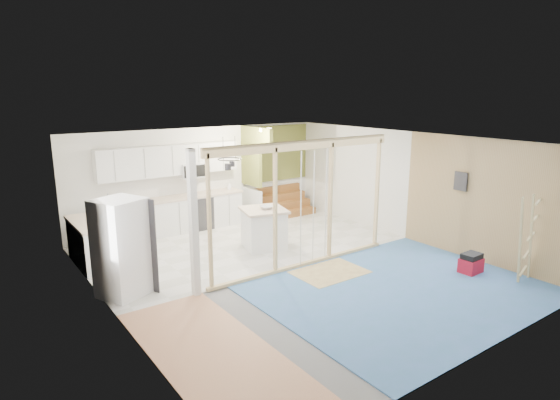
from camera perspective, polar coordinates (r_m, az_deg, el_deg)
room at (r=9.16m, az=1.46°, el=-0.87°), size 7.01×8.01×2.61m
floor_overlays at (r=9.64m, az=1.54°, el=-8.19°), size 7.00×8.00×0.03m
stud_frame at (r=8.93m, az=0.08°, el=0.78°), size 4.66×0.14×2.60m
base_cabinets at (r=11.51m, az=-15.28°, el=-2.68°), size 4.45×2.24×0.93m
upper_cabinets at (r=11.92m, az=-12.99°, el=4.64°), size 3.60×0.41×0.85m
green_partition at (r=13.30m, az=-1.01°, el=2.01°), size 2.25×1.51×2.60m
pot_rack at (r=10.41m, az=-6.18°, el=4.68°), size 0.52×0.52×0.72m
sheathing_panel at (r=10.44m, az=23.90°, el=-0.26°), size 0.02×4.00×2.60m
electrical_panel at (r=10.63m, az=21.17°, el=2.14°), size 0.04×0.30×0.40m
ceiling_light at (r=12.18m, az=-1.78°, el=8.56°), size 0.32×0.32×0.08m
fridge at (r=8.57m, az=-18.69°, el=-5.57°), size 1.00×0.96×1.74m
island at (r=10.64m, az=-1.99°, el=-3.53°), size 1.17×1.17×0.93m
bowl at (r=10.52m, az=-1.66°, el=-0.88°), size 0.29×0.29×0.07m
soap_bottle_a at (r=11.38m, az=-20.20°, el=0.01°), size 0.14×0.14×0.32m
soap_bottle_b at (r=12.64m, az=-6.22°, el=1.75°), size 0.12×0.12×0.20m
toolbox at (r=10.04m, az=22.26°, el=-7.20°), size 0.44×0.34×0.41m
ladder at (r=9.75m, az=27.90°, el=-4.16°), size 0.92×0.12×1.71m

